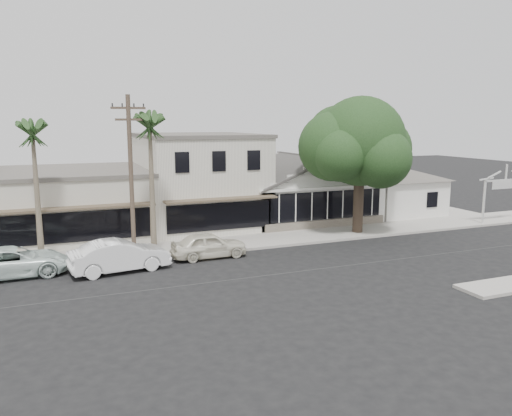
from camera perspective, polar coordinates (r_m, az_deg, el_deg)
name	(u,v)px	position (r m, az deg, el deg)	size (l,w,h in m)	color
ground	(324,268)	(26.55, 7.80, -6.86)	(140.00, 140.00, 0.00)	black
sidewalk_north	(148,251)	(30.12, -12.25, -4.84)	(90.00, 3.50, 0.15)	#9E9991
corner_shop	(301,186)	(39.11, 5.21, 2.48)	(10.40, 8.60, 5.10)	white
side_cottage	(395,196)	(42.83, 15.60, 1.28)	(6.00, 6.00, 3.00)	white
arch_sign	(506,182)	(41.67, 26.63, 2.68)	(4.12, 0.12, 3.95)	white
row_building_near	(198,181)	(37.10, -6.60, 3.04)	(8.00, 10.00, 6.50)	silver
row_building_midnear	(70,204)	(35.96, -20.52, 0.42)	(10.00, 10.00, 4.20)	beige
utility_pole	(131,175)	(27.63, -14.09, 3.72)	(1.80, 0.24, 9.00)	brown
car_0	(209,245)	(28.31, -5.41, -4.24)	(1.71, 4.26, 1.45)	silver
car_1	(120,256)	(26.54, -15.33, -5.29)	(1.74, 5.00, 1.65)	white
car_2	(13,262)	(27.58, -26.01, -5.55)	(2.46, 5.34, 1.48)	white
shade_tree	(357,144)	(34.38, 11.48, 7.18)	(8.38, 7.57, 9.29)	#433529
palm_east	(150,127)	(28.18, -12.05, 9.05)	(3.06, 3.06, 8.49)	#726651
palm_mid	(32,134)	(28.70, -24.18, 7.70)	(3.10, 3.10, 8.08)	#726651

